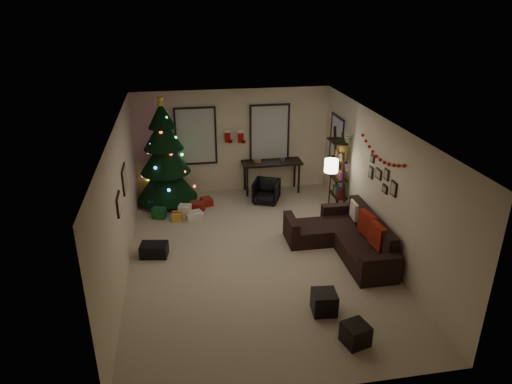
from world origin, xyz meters
TOP-DOWN VIEW (x-y plane):
  - floor at (0.00, 0.00)m, footprint 7.00×7.00m
  - ceiling at (0.00, 0.00)m, footprint 7.00×7.00m
  - wall_back at (0.00, 3.50)m, footprint 5.00×0.00m
  - wall_front at (0.00, -3.50)m, footprint 5.00×0.00m
  - wall_left at (-2.50, 0.00)m, footprint 0.00×7.00m
  - wall_right at (2.50, 0.00)m, footprint 0.00×7.00m
  - window_back_left at (-0.95, 3.47)m, footprint 1.05×0.06m
  - window_back_right at (0.95, 3.47)m, footprint 1.05×0.06m
  - window_right_wall at (2.47, 2.55)m, footprint 0.06×0.90m
  - christmas_tree at (-1.75, 2.98)m, footprint 1.49×1.49m
  - presents at (-1.41, 2.23)m, footprint 1.50×1.01m
  - sofa at (1.87, -0.04)m, footprint 1.68×2.45m
  - pillow_red_a at (2.21, -0.70)m, footprint 0.16×0.48m
  - pillow_red_b at (2.21, -0.20)m, footprint 0.20×0.49m
  - pillow_cream at (2.21, 0.46)m, footprint 0.13×0.38m
  - ottoman_near at (0.81, -1.92)m, footprint 0.42×0.42m
  - ottoman_far at (1.04, -2.73)m, footprint 0.44×0.44m
  - desk at (0.97, 3.22)m, footprint 1.56×0.56m
  - desk_chair at (0.70, 2.57)m, footprint 0.73×0.71m
  - bookshelf at (2.30, 1.82)m, footprint 0.30×0.59m
  - potted_plant at (2.30, 1.62)m, footprint 0.51×0.46m
  - floor_lamp at (1.95, 1.40)m, footprint 0.31×0.31m
  - art_map at (-2.48, 0.79)m, footprint 0.04×0.60m
  - art_abstract at (-2.48, -0.35)m, footprint 0.04×0.45m
  - gallery at (2.48, -0.07)m, footprint 0.03×1.25m
  - garland at (2.45, 0.03)m, footprint 0.08×1.90m
  - stocking_left at (-0.14, 3.43)m, footprint 0.20×0.05m
  - stocking_right at (0.19, 3.35)m, footprint 0.20×0.05m
  - storage_bin at (-2.02, 0.37)m, footprint 0.58×0.44m

SIDE VIEW (x-z plane):
  - floor at x=0.00m, z-range 0.00..0.00m
  - presents at x=-1.41m, z-range -0.03..0.27m
  - storage_bin at x=-2.02m, z-range 0.00..0.27m
  - ottoman_far at x=1.04m, z-range 0.00..0.34m
  - ottoman_near at x=0.81m, z-range 0.00..0.37m
  - sofa at x=1.87m, z-range -0.14..0.67m
  - desk_chair at x=0.70m, z-range 0.00..0.59m
  - pillow_cream at x=2.21m, z-range 0.44..0.82m
  - pillow_red_a at x=2.21m, z-range 0.41..0.87m
  - pillow_red_b at x=2.21m, z-range 0.40..0.88m
  - desk at x=0.97m, z-range 0.32..1.16m
  - bookshelf at x=2.30m, z-range -0.03..2.00m
  - christmas_tree at x=-1.75m, z-range -0.24..2.53m
  - floor_lamp at x=1.95m, z-range 0.49..1.96m
  - wall_left at x=-2.50m, z-range -2.15..4.85m
  - wall_right at x=2.50m, z-range -2.15..4.85m
  - wall_back at x=0.00m, z-range -1.15..3.85m
  - wall_front at x=0.00m, z-range -1.15..3.85m
  - window_right_wall at x=2.47m, z-range 0.85..2.15m
  - art_abstract at x=-2.48m, z-range 1.34..1.69m
  - stocking_right at x=0.19m, z-range 1.34..1.70m
  - stocking_left at x=-0.14m, z-range 1.35..1.71m
  - art_map at x=-2.48m, z-range 1.28..1.78m
  - window_back_left at x=-0.95m, z-range 0.80..2.30m
  - window_back_right at x=0.95m, z-range 0.80..2.30m
  - gallery at x=2.48m, z-range 1.30..1.84m
  - potted_plant at x=2.30m, z-range 1.56..2.09m
  - garland at x=2.45m, z-range 1.87..2.17m
  - ceiling at x=0.00m, z-range 2.70..2.70m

